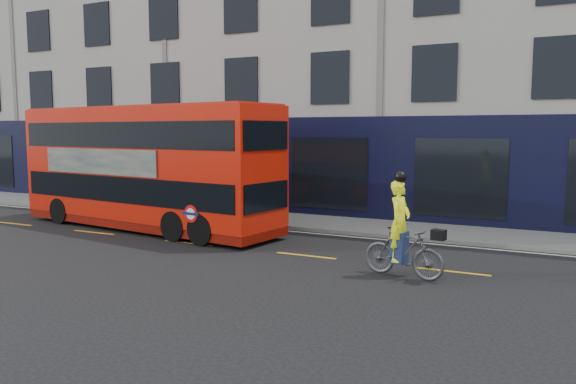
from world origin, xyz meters
The scene contains 8 objects.
ground centered at (0.00, 0.00, 0.00)m, with size 120.00×120.00×0.00m, color black.
pavement centered at (0.00, 6.50, 0.06)m, with size 60.00×3.00×0.12m, color gray.
kerb centered at (0.00, 5.00, 0.07)m, with size 60.00×0.12×0.13m, color slate.
building_terrace centered at (0.00, 12.94, 7.49)m, with size 50.00×10.07×15.00m.
road_edge_line centered at (0.00, 4.70, 0.00)m, with size 58.00×0.10×0.01m, color silver.
lane_dashes centered at (0.00, 1.50, 0.00)m, with size 58.00×0.12×0.01m, color gold, non-canonical shape.
bus centered at (-6.87, 2.92, 2.20)m, with size 10.87×3.79×4.30m.
cyclist centered at (2.99, 0.44, 0.84)m, with size 2.09×0.90×2.53m.
Camera 1 is at (6.42, -12.43, 3.47)m, focal length 35.00 mm.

